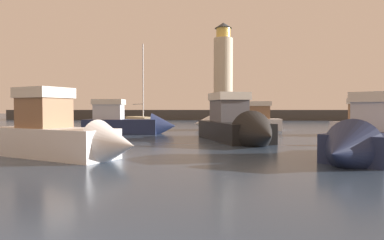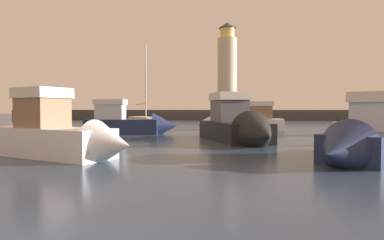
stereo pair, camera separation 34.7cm
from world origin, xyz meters
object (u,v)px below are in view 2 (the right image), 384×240
Objects in this scene: motorboat_3 at (132,123)px; motorboat_6 at (62,135)px; sailboat_moored at (144,121)px; mooring_buoy at (335,139)px; motorboat_1 at (240,127)px; lighthouse at (227,69)px; motorboat_4 at (238,121)px; motorboat_2 at (364,140)px.

motorboat_3 is 12.54m from motorboat_6.
sailboat_moored is 22.45m from mooring_buoy.
motorboat_1 reaches higher than motorboat_3.
motorboat_3 is (-6.68, -34.96, -8.27)m from lighthouse.
motorboat_1 is at bearing -57.72° from sailboat_moored.
sailboat_moored is at bearing 97.21° from motorboat_6.
motorboat_6 is 0.80× the size of sailboat_moored.
motorboat_3 is 0.90× the size of motorboat_4.
lighthouse is 36.54m from motorboat_3.
motorboat_1 is 18.43m from sailboat_moored.
motorboat_3 is (-12.32, 12.01, 0.07)m from motorboat_2.
motorboat_1 is (1.33, -40.37, -8.24)m from lighthouse.
motorboat_1 is at bearing 45.45° from motorboat_6.
motorboat_2 is 0.86× the size of motorboat_4.
motorboat_1 reaches higher than motorboat_4.
lighthouse is 1.75× the size of motorboat_1.
sailboat_moored reaches higher than motorboat_4.
motorboat_1 is 1.26× the size of motorboat_6.
motorboat_3 is 0.81× the size of sailboat_moored.
motorboat_2 is at bearing -83.16° from lighthouse.
motorboat_6 reaches higher than motorboat_2.
lighthouse is 30.35m from motorboat_4.
motorboat_6 is (-7.05, -18.30, 0.05)m from motorboat_4.
lighthouse is 2.20× the size of motorboat_3.
motorboat_4 is at bearing 110.66° from mooring_buoy.
motorboat_1 is 1.13× the size of motorboat_4.
lighthouse reaches higher than motorboat_2.
motorboat_3 is at bearing -144.32° from motorboat_4.
motorboat_1 is at bearing 123.14° from motorboat_2.
motorboat_6 reaches higher than motorboat_4.
motorboat_4 is at bearing -23.77° from sailboat_moored.
motorboat_3 is 14.55m from mooring_buoy.
motorboat_2 is 0.96× the size of motorboat_6.
lighthouse is at bearing 71.04° from sailboat_moored.
sailboat_moored reaches higher than motorboat_3.
sailboat_moored is at bearing 122.28° from motorboat_1.
lighthouse is at bearing 96.84° from motorboat_2.
sailboat_moored is 11.91× the size of mooring_buoy.
sailboat_moored is (-9.92, 4.37, -0.23)m from motorboat_4.
motorboat_6 reaches higher than motorboat_3.
motorboat_3 reaches higher than mooring_buoy.
motorboat_4 is 13.50m from mooring_buoy.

